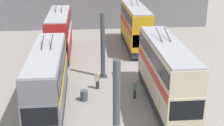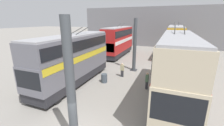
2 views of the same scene
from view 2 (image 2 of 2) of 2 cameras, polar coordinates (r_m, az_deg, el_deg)
The scene contains 10 objects.
depot_back_wall at distance 37.92m, azimuth 15.68°, elevation 13.03°, with size 0.50×36.00×9.32m.
support_column_near at distance 7.41m, azimuth -15.42°, elevation -9.73°, with size 0.79×0.79×6.51m.
support_column_far at distance 18.93m, azimuth 8.63°, elevation 6.29°, with size 0.79×0.79×6.51m.
bus_left_near at distance 12.51m, azimuth 23.22°, elevation -0.49°, with size 11.15×2.54×5.88m.
bus_left_far at distance 27.65m, azimuth 22.78°, elevation 8.11°, with size 10.73×2.54×5.98m.
bus_right_near at distance 15.29m, azimuth -14.57°, elevation 2.43°, with size 10.56×2.54×5.55m.
bus_right_far at distance 27.18m, azimuth 2.41°, elevation 8.88°, with size 10.21×2.54×5.72m.
person_by_left_row at distance 14.44m, azimuth 13.18°, elevation -6.44°, with size 0.43×0.26×1.64m.
person_aisle_midway at distance 17.07m, azimuth 3.92°, elevation -2.49°, with size 0.28×0.44×1.64m.
oil_drum at distance 15.66m, azimuth -2.99°, elevation -5.81°, with size 0.66×0.66×0.91m.
Camera 2 is at (-5.54, -4.17, 6.28)m, focal length 24.00 mm.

